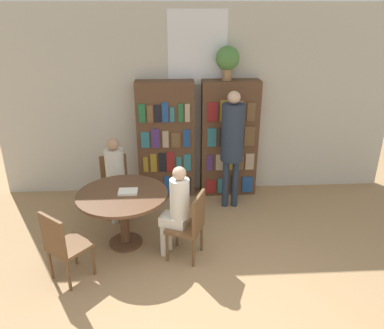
% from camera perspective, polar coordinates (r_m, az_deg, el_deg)
% --- Properties ---
extents(wall_back, '(6.40, 0.07, 3.00)m').
position_cam_1_polar(wall_back, '(6.08, 0.77, 9.42)').
color(wall_back, beige).
rests_on(wall_back, ground_plane).
extents(bookshelf_left, '(0.90, 0.34, 1.89)m').
position_cam_1_polar(bookshelf_left, '(6.04, -3.98, 3.69)').
color(bookshelf_left, brown).
rests_on(bookshelf_left, ground_plane).
extents(bookshelf_right, '(0.90, 0.34, 1.89)m').
position_cam_1_polar(bookshelf_right, '(6.11, 5.67, 3.87)').
color(bookshelf_right, brown).
rests_on(bookshelf_right, ground_plane).
extents(flower_vase, '(0.36, 0.36, 0.50)m').
position_cam_1_polar(flower_vase, '(5.82, 5.43, 15.65)').
color(flower_vase, '#997047').
rests_on(flower_vase, bookshelf_right).
extents(reading_table, '(1.16, 1.16, 0.75)m').
position_cam_1_polar(reading_table, '(4.88, -10.50, -5.72)').
color(reading_table, brown).
rests_on(reading_table, ground_plane).
extents(chair_near_camera, '(0.56, 0.56, 0.88)m').
position_cam_1_polar(chair_near_camera, '(4.47, -19.07, -11.40)').
color(chair_near_camera, brown).
rests_on(chair_near_camera, ground_plane).
extents(chair_left_side, '(0.48, 0.48, 0.88)m').
position_cam_1_polar(chair_left_side, '(5.75, -11.61, -2.60)').
color(chair_left_side, brown).
rests_on(chair_left_side, ground_plane).
extents(chair_far_side, '(0.52, 0.52, 0.88)m').
position_cam_1_polar(chair_far_side, '(4.60, -0.21, -8.92)').
color(chair_far_side, brown).
rests_on(chair_far_side, ground_plane).
extents(seated_reader_left, '(0.34, 0.40, 1.23)m').
position_cam_1_polar(seated_reader_left, '(5.50, -11.57, -1.40)').
color(seated_reader_left, beige).
rests_on(seated_reader_left, ground_plane).
extents(seated_reader_right, '(0.39, 0.34, 1.22)m').
position_cam_1_polar(seated_reader_right, '(4.57, -2.44, -6.56)').
color(seated_reader_right, silver).
rests_on(seated_reader_right, ground_plane).
extents(librarian_standing, '(0.33, 0.60, 1.83)m').
position_cam_1_polar(librarian_standing, '(5.57, 6.16, 4.11)').
color(librarian_standing, '#232D3D').
rests_on(librarian_standing, ground_plane).
extents(open_book_on_table, '(0.24, 0.18, 0.03)m').
position_cam_1_polar(open_book_on_table, '(4.81, -9.74, -4.10)').
color(open_book_on_table, silver).
rests_on(open_book_on_table, reading_table).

